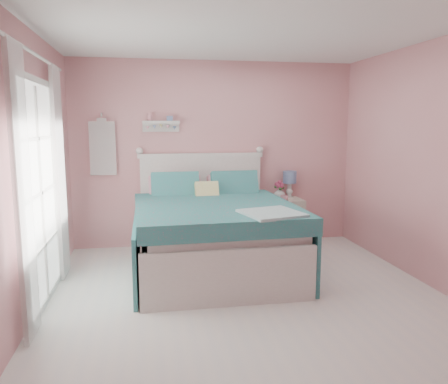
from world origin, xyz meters
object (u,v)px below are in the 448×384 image
object	(u,v)px
nightstand	(285,221)
table_lamp	(290,179)
vase	(279,193)
teacup	(284,198)
bed	(213,234)

from	to	relation	value
nightstand	table_lamp	xyz separation A→B (m)	(0.09, 0.11, 0.60)
vase	teacup	xyz separation A→B (m)	(0.01, -0.21, -0.04)
nightstand	teacup	distance (m)	0.42
nightstand	vase	bearing A→B (deg)	159.88
vase	nightstand	bearing A→B (deg)	-20.12
bed	nightstand	distance (m)	1.50
table_lamp	teacup	bearing A→B (deg)	-120.28
bed	table_lamp	bearing A→B (deg)	36.25
table_lamp	nightstand	bearing A→B (deg)	-128.02
nightstand	teacup	bearing A→B (deg)	-114.50
bed	vase	bearing A→B (deg)	38.04
bed	nightstand	xyz separation A→B (m)	(1.20, 0.89, -0.09)
bed	teacup	world-z (taller)	bed
table_lamp	vase	xyz separation A→B (m)	(-0.18, -0.08, -0.19)
bed	vase	xyz separation A→B (m)	(1.11, 0.92, 0.32)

